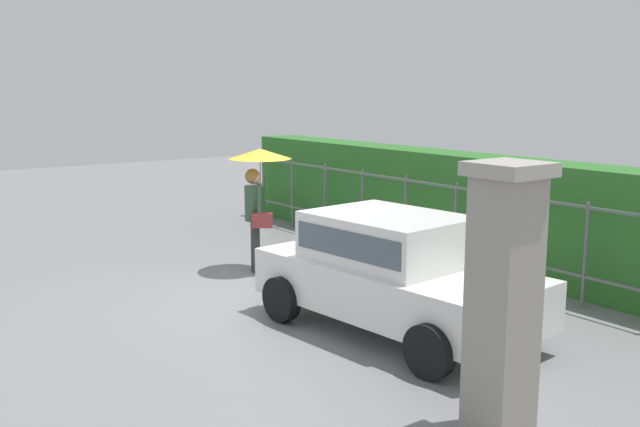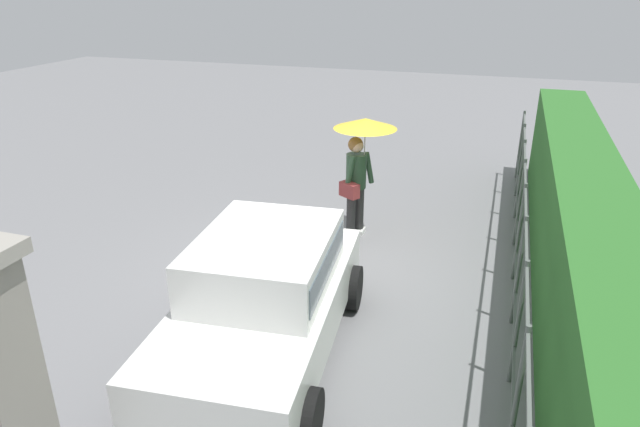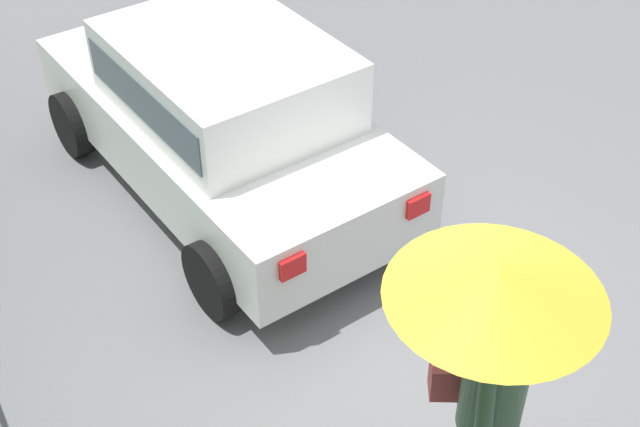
{
  "view_description": "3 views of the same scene",
  "coord_description": "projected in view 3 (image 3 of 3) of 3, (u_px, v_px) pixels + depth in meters",
  "views": [
    {
      "loc": [
        8.36,
        -5.42,
        3.02
      ],
      "look_at": [
        -0.1,
        0.72,
        1.17
      ],
      "focal_mm": 39.75,
      "sensor_mm": 36.0,
      "label": 1
    },
    {
      "loc": [
        7.08,
        2.74,
        4.14
      ],
      "look_at": [
        0.04,
        0.42,
        1.04
      ],
      "focal_mm": 31.84,
      "sensor_mm": 36.0,
      "label": 2
    },
    {
      "loc": [
        -3.7,
        2.74,
        4.69
      ],
      "look_at": [
        0.24,
        0.44,
        0.95
      ],
      "focal_mm": 49.1,
      "sensor_mm": 36.0,
      "label": 3
    }
  ],
  "objects": [
    {
      "name": "ground_plane",
      "position": [
        387.0,
        310.0,
        6.51
      ],
      "size": [
        40.0,
        40.0,
        0.0
      ],
      "primitive_type": "plane",
      "color": "slate"
    },
    {
      "name": "car",
      "position": [
        223.0,
        111.0,
        7.14
      ],
      "size": [
        3.86,
        2.15,
        1.48
      ],
      "rotation": [
        0.0,
        0.0,
        0.1
      ],
      "color": "white",
      "rests_on": "ground"
    },
    {
      "name": "pedestrian",
      "position": [
        492.0,
        344.0,
        4.24
      ],
      "size": [
        1.03,
        1.03,
        2.05
      ],
      "rotation": [
        0.0,
        0.0,
        1.02
      ],
      "color": "#333333",
      "rests_on": "ground"
    }
  ]
}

